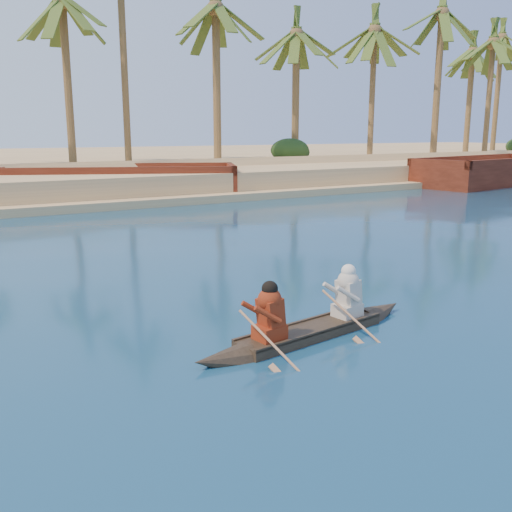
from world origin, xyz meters
TOP-DOWN VIEW (x-y plane):
  - sandy_embankment at (0.00, 46.89)m, footprint 150.00×51.00m
  - palm_grove at (0.00, 35.00)m, footprint 110.00×14.00m
  - shrub_cluster at (0.00, 31.50)m, footprint 100.00×6.00m
  - canoe at (-8.00, 5.38)m, footprint 4.61×1.23m
  - barge_mid at (-4.08, 27.00)m, footprint 12.07×8.17m
  - barge_right at (18.52, 22.00)m, footprint 12.70×5.81m

SIDE VIEW (x-z plane):
  - canoe at x=-8.00m, z-range -0.39..0.87m
  - sandy_embankment at x=0.00m, z-range -0.22..1.28m
  - barge_mid at x=-4.08m, z-range -0.29..1.63m
  - barge_right at x=18.52m, z-range -0.31..1.73m
  - shrub_cluster at x=0.00m, z-range 0.00..2.40m
  - palm_grove at x=0.00m, z-range 0.00..16.00m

